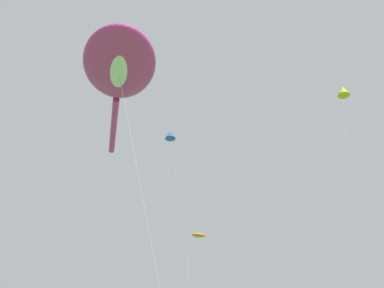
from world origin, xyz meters
name	(u,v)px	position (x,y,z in m)	size (l,w,h in m)	color
big_show_kite	(119,68)	(-3.57, 11.68, 12.59)	(5.24, 9.42, 13.04)	#CC3899
small_kite_box_yellow	(170,135)	(6.62, 31.45, 22.88)	(2.93, 2.98, 23.43)	blue
small_kite_bird_shape	(343,92)	(13.70, 15.74, 19.72)	(3.58, 1.82, 20.22)	yellow
small_kite_diamond_red	(198,236)	(6.89, 25.86, 10.99)	(4.64, 3.29, 11.22)	orange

